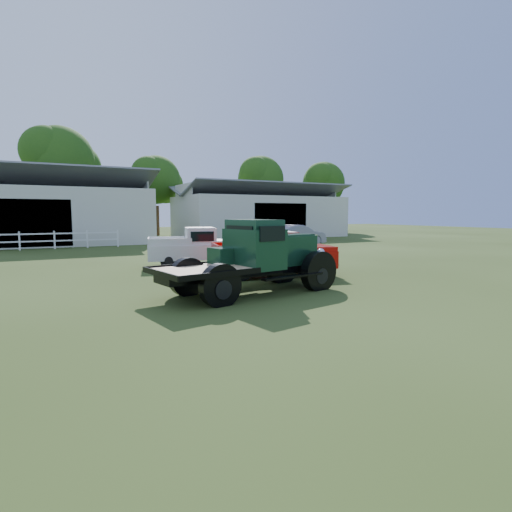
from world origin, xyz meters
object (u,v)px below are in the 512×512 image
white_pickup (198,247)px  misc_car_blue (268,237)px  vintage_flatbed (251,257)px  misc_car_grey (296,235)px  red_pickup (273,254)px

white_pickup → misc_car_blue: 9.33m
white_pickup → misc_car_blue: size_ratio=0.99×
vintage_flatbed → misc_car_grey: size_ratio=1.17×
white_pickup → misc_car_grey: 12.15m
white_pickup → misc_car_grey: size_ratio=0.99×
red_pickup → white_pickup: size_ratio=1.01×
vintage_flatbed → white_pickup: (0.72, 6.65, -0.24)m
vintage_flatbed → white_pickup: 6.70m
red_pickup → misc_car_blue: bearing=74.7°
white_pickup → misc_car_grey: white_pickup is taller
vintage_flatbed → red_pickup: vintage_flatbed is taller
misc_car_blue → misc_car_grey: misc_car_blue is taller
red_pickup → misc_car_blue: (5.58, 10.30, -0.05)m
white_pickup → misc_car_blue: white_pickup is taller
vintage_flatbed → misc_car_blue: bearing=48.6°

